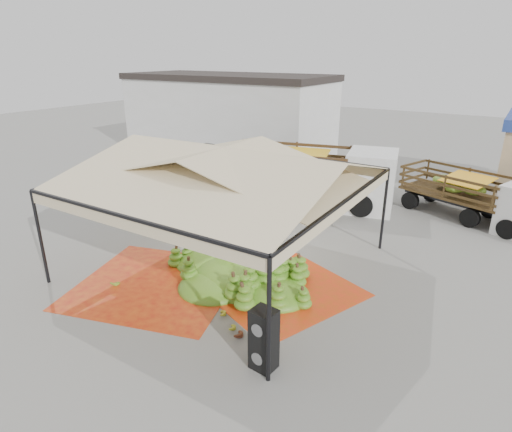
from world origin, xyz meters
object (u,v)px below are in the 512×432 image
Objects in this scene: vendor at (271,210)px; speaker_stack at (264,340)px; banana_heap at (240,263)px; truck_left at (316,169)px; truck_right at (478,193)px.

speaker_stack is at bearing 118.86° from vendor.
speaker_stack is (2.74, -3.05, 0.18)m from banana_heap.
truck_left is (-1.18, 8.07, 1.06)m from banana_heap.
vendor is 4.19m from truck_left.
banana_heap is 3.55× the size of speaker_stack.
banana_heap is at bearing -100.16° from truck_right.
truck_left is at bearing 98.32° from banana_heap.
vendor reaches higher than speaker_stack.
vendor reaches higher than banana_heap.
truck_left reaches higher than banana_heap.
truck_right is (6.73, 5.63, 0.32)m from vendor.
vendor is at bearing 125.11° from speaker_stack.
speaker_stack is at bearing -83.50° from truck_left.
vendor is at bearing 106.60° from banana_heap.
banana_heap is 0.66× the size of truck_left.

